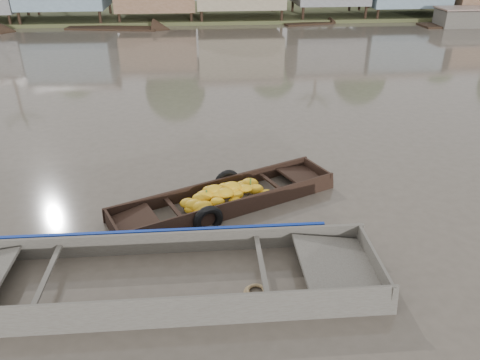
{
  "coord_description": "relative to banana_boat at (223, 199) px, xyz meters",
  "views": [
    {
      "loc": [
        -0.87,
        -8.55,
        6.01
      ],
      "look_at": [
        0.01,
        1.24,
        0.8
      ],
      "focal_mm": 35.0,
      "sensor_mm": 36.0,
      "label": 1
    }
  ],
  "objects": [
    {
      "name": "distant_boats",
      "position": [
        13.49,
        22.76,
        0.05
      ],
      "size": [
        47.2,
        15.21,
        1.38
      ],
      "color": "black",
      "rests_on": "ground"
    },
    {
      "name": "ground",
      "position": [
        0.4,
        -1.45,
        -0.17
      ],
      "size": [
        120.0,
        120.0,
        0.0
      ],
      "primitive_type": "plane",
      "color": "#4D453B",
      "rests_on": "ground"
    },
    {
      "name": "banana_boat",
      "position": [
        0.0,
        0.0,
        0.0
      ],
      "size": [
        5.84,
        3.64,
        0.81
      ],
      "rotation": [
        0.0,
        0.0,
        0.42
      ],
      "color": "black",
      "rests_on": "ground"
    },
    {
      "name": "viewer_boat",
      "position": [
        -1.41,
        -2.88,
        -0.09
      ],
      "size": [
        8.63,
        2.35,
        0.69
      ],
      "rotation": [
        0.0,
        0.0,
        -0.01
      ],
      "color": "#46413B",
      "rests_on": "ground"
    }
  ]
}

